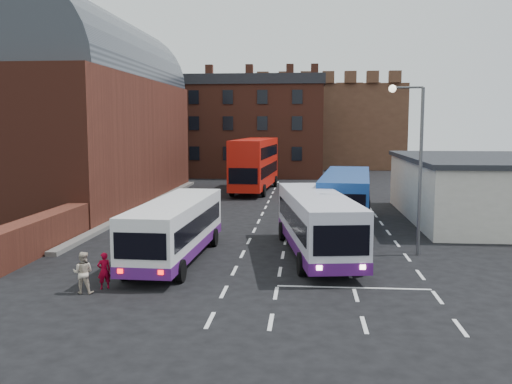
# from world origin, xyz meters

# --- Properties ---
(ground) EXTENTS (180.00, 180.00, 0.00)m
(ground) POSITION_xyz_m (0.00, 0.00, 0.00)
(ground) COLOR black
(railway_station) EXTENTS (12.00, 28.00, 16.00)m
(railway_station) POSITION_xyz_m (-15.50, 21.00, 7.64)
(railway_station) COLOR #602B1E
(railway_station) RESTS_ON ground
(forecourt_wall) EXTENTS (1.20, 10.00, 1.80)m
(forecourt_wall) POSITION_xyz_m (-10.20, 2.00, 0.90)
(forecourt_wall) COLOR #602B1E
(forecourt_wall) RESTS_ON ground
(cream_building) EXTENTS (10.40, 16.40, 4.25)m
(cream_building) POSITION_xyz_m (15.00, 14.00, 2.16)
(cream_building) COLOR beige
(cream_building) RESTS_ON ground
(brick_terrace) EXTENTS (22.00, 10.00, 11.00)m
(brick_terrace) POSITION_xyz_m (-6.00, 46.00, 5.50)
(brick_terrace) COLOR brown
(brick_terrace) RESTS_ON ground
(castle_keep) EXTENTS (22.00, 22.00, 12.00)m
(castle_keep) POSITION_xyz_m (6.00, 66.00, 6.00)
(castle_keep) COLOR brown
(castle_keep) RESTS_ON ground
(bus_white_outbound) EXTENTS (2.89, 10.43, 2.82)m
(bus_white_outbound) POSITION_xyz_m (-2.98, 0.90, 1.67)
(bus_white_outbound) COLOR white
(bus_white_outbound) RESTS_ON ground
(bus_white_inbound) EXTENTS (4.17, 11.34, 3.02)m
(bus_white_inbound) POSITION_xyz_m (3.64, 2.32, 1.78)
(bus_white_inbound) COLOR silver
(bus_white_inbound) RESTS_ON ground
(bus_blue) EXTENTS (4.05, 12.43, 3.33)m
(bus_blue) POSITION_xyz_m (5.62, 10.88, 1.97)
(bus_blue) COLOR navy
(bus_blue) RESTS_ON ground
(bus_red_double) EXTENTS (3.81, 12.64, 4.99)m
(bus_red_double) POSITION_xyz_m (-1.77, 28.75, 2.65)
(bus_red_double) COLOR red
(bus_red_double) RESTS_ON ground
(street_lamp) EXTENTS (1.68, 0.41, 8.27)m
(street_lamp) POSITION_xyz_m (8.31, 3.02, 4.99)
(street_lamp) COLOR #525355
(street_lamp) RESTS_ON ground
(pedestrian_red) EXTENTS (0.63, 0.58, 1.44)m
(pedestrian_red) POSITION_xyz_m (-4.71, -3.98, 0.72)
(pedestrian_red) COLOR maroon
(pedestrian_red) RESTS_ON ground
(pedestrian_beige) EXTENTS (0.82, 0.66, 1.60)m
(pedestrian_beige) POSITION_xyz_m (-5.30, -4.62, 0.80)
(pedestrian_beige) COLOR beige
(pedestrian_beige) RESTS_ON ground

